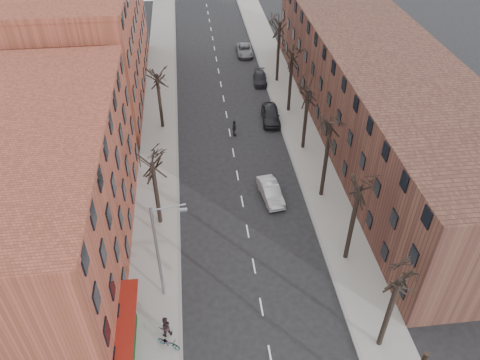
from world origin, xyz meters
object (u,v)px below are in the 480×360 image
object	(u,v)px
parked_car_near	(271,115)
bicycle	(169,343)
parked_car_mid	(260,78)
silver_sedan	(271,192)

from	to	relation	value
parked_car_near	bicycle	world-z (taller)	parked_car_near
parked_car_mid	bicycle	world-z (taller)	parked_car_mid
parked_car_near	silver_sedan	bearing A→B (deg)	-95.79
silver_sedan	bicycle	xyz separation A→B (m)	(-9.53, -14.78, -0.15)
bicycle	parked_car_near	bearing A→B (deg)	7.32
parked_car_mid	bicycle	size ratio (longest dim) A/B	2.47
parked_car_mid	bicycle	distance (m)	40.35
silver_sedan	parked_car_mid	bearing A→B (deg)	75.85
parked_car_near	bicycle	xyz separation A→B (m)	(-11.85, -28.52, -0.25)
parked_car_near	parked_car_mid	bearing A→B (deg)	92.32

